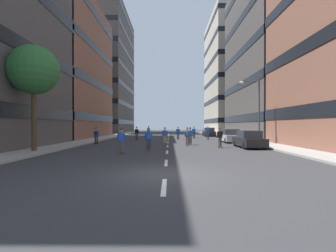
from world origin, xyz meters
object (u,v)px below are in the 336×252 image
at_px(parked_car_near, 230,136).
at_px(skater_0, 178,132).
at_px(streetlamp_right, 256,104).
at_px(skater_8, 208,132).
at_px(parked_car_mid, 209,132).
at_px(skater_11, 220,136).
at_px(skater_3, 190,135).
at_px(skater_4, 194,132).
at_px(skater_9, 187,135).
at_px(skater_5, 137,132).
at_px(skater_6, 121,140).
at_px(skater_10, 149,138).
at_px(skater_1, 149,131).
at_px(skater_7, 96,135).
at_px(skater_2, 165,135).
at_px(parked_car_far, 249,140).
at_px(street_tree_near, 34,70).

relative_size(parked_car_near, skater_0, 2.47).
relative_size(streetlamp_right, skater_8, 3.65).
relative_size(parked_car_mid, skater_11, 2.47).
xyz_separation_m(streetlamp_right, skater_0, (-7.69, 8.71, -3.15)).
distance_m(streetlamp_right, skater_3, 7.43).
bearing_deg(skater_4, skater_9, -98.57).
height_order(streetlamp_right, skater_3, streetlamp_right).
height_order(skater_4, skater_9, same).
relative_size(skater_5, skater_6, 1.00).
distance_m(skater_4, skater_10, 18.31).
distance_m(skater_0, skater_11, 12.75).
distance_m(skater_5, skater_11, 14.28).
relative_size(skater_1, skater_9, 1.00).
height_order(skater_3, skater_7, same).
xyz_separation_m(skater_2, skater_7, (-6.75, -1.13, 0.03)).
relative_size(streetlamp_right, skater_6, 3.65).
xyz_separation_m(parked_car_far, skater_2, (-7.44, 3.66, 0.29)).
xyz_separation_m(streetlamp_right, skater_1, (-12.35, 15.30, -3.15)).
xyz_separation_m(parked_car_near, skater_5, (-11.40, 4.66, 0.32)).
bearing_deg(parked_car_near, skater_9, -139.95).
distance_m(parked_car_mid, skater_6, 28.10).
relative_size(parked_car_near, skater_11, 2.47).
height_order(parked_car_far, skater_0, skater_0).
bearing_deg(skater_10, skater_11, 22.85).
bearing_deg(street_tree_near, skater_6, -7.11).
distance_m(street_tree_near, skater_11, 15.64).
bearing_deg(skater_3, skater_7, -173.10).
height_order(parked_car_far, skater_7, skater_7).
xyz_separation_m(parked_car_near, skater_4, (-3.31, 8.45, 0.29)).
bearing_deg(skater_7, streetlamp_right, 4.27).
relative_size(parked_car_near, skater_6, 2.47).
bearing_deg(skater_6, skater_5, 93.92).
distance_m(streetlamp_right, skater_0, 12.04).
xyz_separation_m(parked_car_mid, skater_10, (-8.60, -24.06, 0.29)).
height_order(skater_0, skater_9, same).
distance_m(parked_car_near, skater_2, 8.02).
height_order(parked_car_mid, skater_1, skater_1).
height_order(parked_car_near, skater_0, skater_0).
bearing_deg(skater_0, skater_7, -130.29).
distance_m(parked_car_near, skater_9, 6.86).
height_order(streetlamp_right, skater_1, streetlamp_right).
distance_m(parked_car_near, parked_car_mid, 14.98).
relative_size(parked_car_near, parked_car_mid, 1.00).
bearing_deg(skater_11, skater_2, 144.27).
relative_size(street_tree_near, skater_5, 4.31).
height_order(skater_0, skater_3, same).
xyz_separation_m(streetlamp_right, skater_7, (-16.09, -1.20, -3.12)).
relative_size(skater_3, skater_5, 1.00).
distance_m(parked_car_mid, streetlamp_right, 18.31).
bearing_deg(skater_3, skater_5, 130.68).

